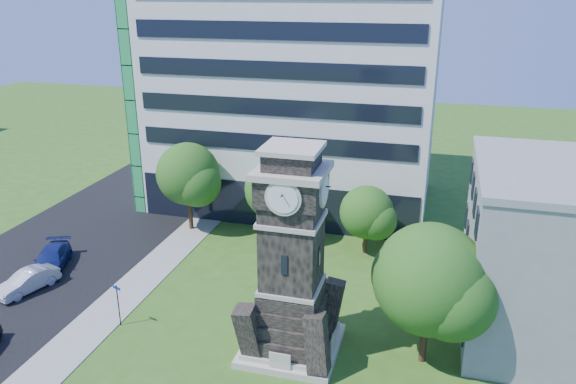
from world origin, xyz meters
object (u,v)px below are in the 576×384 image
(car_street_north, at_px, (51,259))
(street_sign, at_px, (118,300))
(clock_tower, at_px, (292,268))
(park_bench, at_px, (306,357))
(car_street_mid, at_px, (27,281))

(car_street_north, xyz_separation_m, street_sign, (8.93, -5.26, 0.99))
(clock_tower, bearing_deg, park_bench, -46.18)
(clock_tower, bearing_deg, street_sign, -177.22)
(car_street_mid, relative_size, car_street_north, 0.84)
(clock_tower, height_order, car_street_mid, clock_tower)
(clock_tower, xyz_separation_m, street_sign, (-10.90, -0.53, -3.54))
(park_bench, bearing_deg, street_sign, 173.84)
(car_street_mid, xyz_separation_m, car_street_north, (-0.51, 3.21, 0.04))
(car_street_mid, distance_m, street_sign, 8.72)
(car_street_north, relative_size, street_sign, 1.87)
(street_sign, bearing_deg, car_street_mid, -174.46)
(car_street_north, bearing_deg, car_street_mid, -103.22)
(street_sign, bearing_deg, car_street_north, 168.71)
(car_street_north, bearing_deg, street_sign, -52.79)
(park_bench, bearing_deg, car_street_mid, 169.54)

